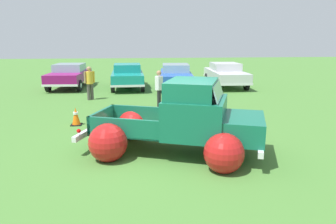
% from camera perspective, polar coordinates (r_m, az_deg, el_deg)
% --- Properties ---
extents(ground_plane, '(80.00, 80.00, 0.00)m').
position_cam_1_polar(ground_plane, '(8.34, 0.44, -7.23)').
color(ground_plane, '#477A33').
extents(vintage_pickup_truck, '(5.00, 3.87, 1.96)m').
position_cam_1_polar(vintage_pickup_truck, '(8.02, 3.15, -2.39)').
color(vintage_pickup_truck, black).
rests_on(vintage_pickup_truck, ground).
extents(show_car_0, '(2.15, 4.33, 1.43)m').
position_cam_1_polar(show_car_0, '(19.78, -17.54, 6.50)').
color(show_car_0, black).
rests_on(show_car_0, ground).
extents(show_car_1, '(1.94, 4.33, 1.43)m').
position_cam_1_polar(show_car_1, '(18.86, -7.42, 6.69)').
color(show_car_1, black).
rests_on(show_car_1, ground).
extents(show_car_2, '(2.24, 4.82, 1.43)m').
position_cam_1_polar(show_car_2, '(18.62, 1.41, 6.72)').
color(show_car_2, black).
rests_on(show_car_2, ground).
extents(show_car_3, '(2.01, 4.70, 1.43)m').
position_cam_1_polar(show_car_3, '(19.78, 10.46, 6.90)').
color(show_car_3, black).
rests_on(show_car_3, ground).
extents(spectator_0, '(0.39, 0.54, 1.60)m').
position_cam_1_polar(spectator_0, '(13.35, -1.66, 4.62)').
color(spectator_0, black).
rests_on(spectator_0, ground).
extents(spectator_1, '(0.50, 0.46, 1.61)m').
position_cam_1_polar(spectator_1, '(15.56, -14.10, 5.50)').
color(spectator_1, '#4C4742').
rests_on(spectator_1, ground).
extents(lane_cone_0, '(0.36, 0.36, 0.63)m').
position_cam_1_polar(lane_cone_0, '(11.19, -16.46, -0.75)').
color(lane_cone_0, black).
rests_on(lane_cone_0, ground).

